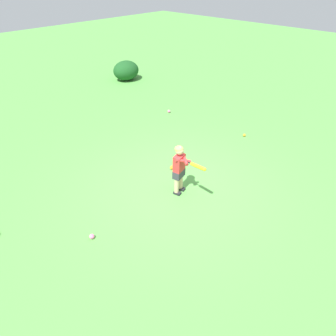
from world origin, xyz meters
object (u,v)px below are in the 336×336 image
at_px(play_ball_behind_batter, 169,111).
at_px(play_ball_center_lawn, 172,168).
at_px(play_ball_far_right, 244,135).
at_px(play_ball_far_left, 92,236).
at_px(child_batter, 180,166).

height_order(play_ball_behind_batter, play_ball_center_lawn, play_ball_behind_batter).
bearing_deg(play_ball_far_right, play_ball_far_left, -178.82).
relative_size(child_batter, play_ball_far_left, 12.04).
relative_size(play_ball_far_right, play_ball_behind_batter, 0.80).
relative_size(child_batter, play_ball_center_lawn, 11.73).
bearing_deg(play_ball_far_right, play_ball_center_lawn, 172.33).
xyz_separation_m(child_batter, play_ball_behind_batter, (2.76, 2.93, -0.60)).
xyz_separation_m(play_ball_far_right, play_ball_far_left, (-5.03, -0.10, 0.01)).
distance_m(play_ball_far_right, play_ball_behind_batter, 2.59).
bearing_deg(play_ball_far_left, play_ball_behind_batter, 29.44).
bearing_deg(play_ball_behind_batter, play_ball_far_right, -83.98).
bearing_deg(play_ball_far_left, play_ball_center_lawn, 10.09).
bearing_deg(play_ball_behind_batter, child_batter, -133.37).
distance_m(play_ball_far_left, play_ball_center_lawn, 2.53).
bearing_deg(play_ball_center_lawn, play_ball_far_left, -169.91).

